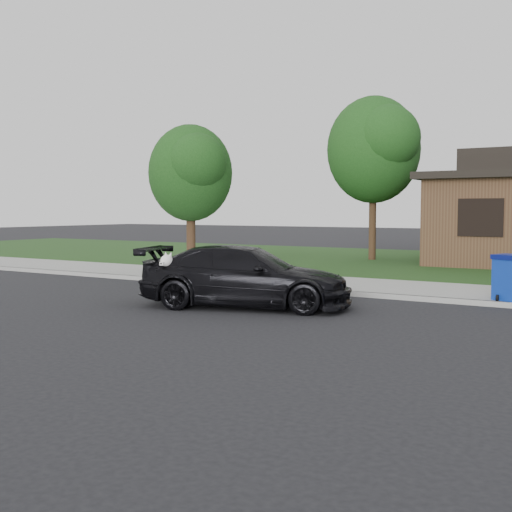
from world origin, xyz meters
The scene contains 8 objects.
ground centered at (0.00, 0.00, 0.00)m, with size 120.00×120.00×0.00m, color black.
sidewalk centered at (0.00, 5.00, 0.06)m, with size 60.00×3.00×0.12m, color gray.
curb centered at (0.00, 3.50, 0.06)m, with size 60.00×0.12×0.12m, color gray.
lawn centered at (0.00, 13.00, 0.07)m, with size 60.00×13.00×0.13m, color #193814.
sedan centered at (-2.68, 0.71, 0.66)m, with size 4.87×3.07×1.32m.
recycling_bin centered at (2.15, 3.84, 0.62)m, with size 0.77×0.77×1.00m.
tree_0 centered at (-4.34, 12.88, 4.48)m, with size 3.78×3.60×6.34m.
tree_2 centered at (-7.38, 5.11, 3.27)m, with size 2.73×2.60×4.59m.
Camera 1 is at (4.58, -10.87, 2.09)m, focal length 45.00 mm.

